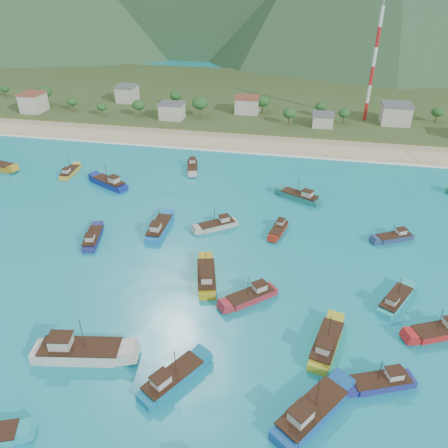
% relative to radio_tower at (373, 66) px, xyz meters
% --- Properties ---
extents(ground, '(600.00, 600.00, 0.00)m').
position_rel_radio_tower_xyz_m(ground, '(-40.96, -108.00, -21.27)').
color(ground, '#0D8098').
rests_on(ground, ground).
extents(beach, '(400.00, 18.00, 1.20)m').
position_rel_radio_tower_xyz_m(beach, '(-40.96, -29.00, -21.27)').
color(beach, beige).
rests_on(beach, ground).
extents(land, '(400.00, 110.00, 2.40)m').
position_rel_radio_tower_xyz_m(land, '(-40.96, 32.00, -21.27)').
color(land, '#385123').
rests_on(land, ground).
extents(surf_line, '(400.00, 2.50, 0.08)m').
position_rel_radio_tower_xyz_m(surf_line, '(-40.96, -38.50, -21.27)').
color(surf_line, white).
rests_on(surf_line, ground).
extents(village, '(208.47, 32.17, 7.02)m').
position_rel_radio_tower_xyz_m(village, '(-26.71, -5.18, -16.57)').
color(village, beige).
rests_on(village, ground).
extents(vegetation, '(277.41, 25.68, 8.96)m').
position_rel_radio_tower_xyz_m(vegetation, '(-44.07, -5.28, -16.08)').
color(vegetation, '#235623').
rests_on(vegetation, ground).
extents(radio_tower, '(1.20, 1.20, 39.35)m').
position_rel_radio_tower_xyz_m(radio_tower, '(0.00, 0.00, 0.00)').
color(radio_tower, red).
rests_on(radio_tower, ground).
extents(boat_2, '(9.32, 8.74, 5.83)m').
position_rel_radio_tower_xyz_m(boat_2, '(-27.73, -110.59, -20.61)').
color(boat_2, maroon).
rests_on(boat_2, ground).
extents(boat_3, '(3.39, 11.12, 6.55)m').
position_rel_radio_tower_xyz_m(boat_3, '(-51.73, -91.34, -20.48)').
color(boat_3, blue).
rests_on(boat_3, ground).
extents(boat_6, '(9.84, 6.12, 5.60)m').
position_rel_radio_tower_xyz_m(boat_6, '(-6.51, -125.70, -20.65)').
color(boat_6, navy).
rests_on(boat_6, ground).
extents(boat_10, '(5.94, 11.43, 6.48)m').
position_rel_radio_tower_xyz_m(boat_10, '(-36.92, -107.05, -20.49)').
color(boat_10, '#B09918').
rests_on(boat_10, ground).
extents(boat_11, '(10.32, 12.25, 7.37)m').
position_rel_radio_tower_xyz_m(boat_11, '(-16.45, -133.10, -20.33)').
color(boat_11, '#154D95').
rests_on(boat_11, ground).
extents(boat_12, '(4.85, 9.75, 5.53)m').
position_rel_radio_tower_xyz_m(boat_12, '(-64.81, -98.09, -20.66)').
color(boat_12, navy).
rests_on(boat_12, ground).
extents(boat_13, '(10.95, 7.60, 6.31)m').
position_rel_radio_tower_xyz_m(boat_13, '(-20.95, -68.96, -20.52)').
color(boat_13, '#206E67').
rests_on(boat_13, ground).
extents(boat_15, '(9.13, 7.71, 5.50)m').
position_rel_radio_tower_xyz_m(boat_15, '(-39.04, -86.98, -20.67)').
color(boat_15, '#AFA99D').
rests_on(boat_15, ground).
extents(boat_16, '(14.26, 6.32, 8.14)m').
position_rel_radio_tower_xyz_m(boat_16, '(-51.81, -129.29, -20.19)').
color(boat_16, beige).
rests_on(boat_16, ground).
extents(boat_17, '(7.31, 9.85, 5.73)m').
position_rel_radio_tower_xyz_m(boat_17, '(-2.22, -106.70, -20.62)').
color(boat_17, '#25AEB6').
rests_on(boat_17, ground).
extents(boat_19, '(3.25, 9.05, 5.25)m').
position_rel_radio_tower_xyz_m(boat_19, '(-87.61, -65.97, -20.71)').
color(boat_19, gold).
rests_on(boat_19, ground).
extents(boat_21, '(10.44, 6.85, 5.97)m').
position_rel_radio_tower_xyz_m(boat_21, '(4.02, -113.26, -20.58)').
color(boat_21, red).
rests_on(boat_21, ground).
extents(boat_22, '(5.15, 10.01, 5.68)m').
position_rel_radio_tower_xyz_m(boat_22, '(-53.45, -55.35, -20.63)').
color(boat_22, '#BDB3AB').
rests_on(boat_22, ground).
extents(boat_25, '(8.75, 6.21, 5.05)m').
position_rel_radio_tower_xyz_m(boat_25, '(0.47, -84.26, -20.75)').
color(boat_25, navy).
rests_on(boat_25, ground).
extents(boat_26, '(5.77, 11.38, 6.46)m').
position_rel_radio_tower_xyz_m(boat_26, '(-14.38, -120.05, -20.49)').
color(boat_26, gold).
rests_on(boat_26, ground).
extents(boat_27, '(4.05, 8.36, 4.75)m').
position_rel_radio_tower_xyz_m(boat_27, '(-24.98, -85.80, -20.80)').
color(boat_27, maroon).
rests_on(boat_27, ground).
extents(boat_28, '(8.28, 10.70, 6.29)m').
position_rel_radio_tower_xyz_m(boat_28, '(-36.27, -131.26, -20.52)').
color(boat_28, '#116C8F').
rests_on(boat_28, ground).
extents(boat_29, '(11.69, 8.16, 6.74)m').
position_rel_radio_tower_xyz_m(boat_29, '(-72.87, -71.05, -20.44)').
color(boat_29, navy).
rests_on(boat_29, ground).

